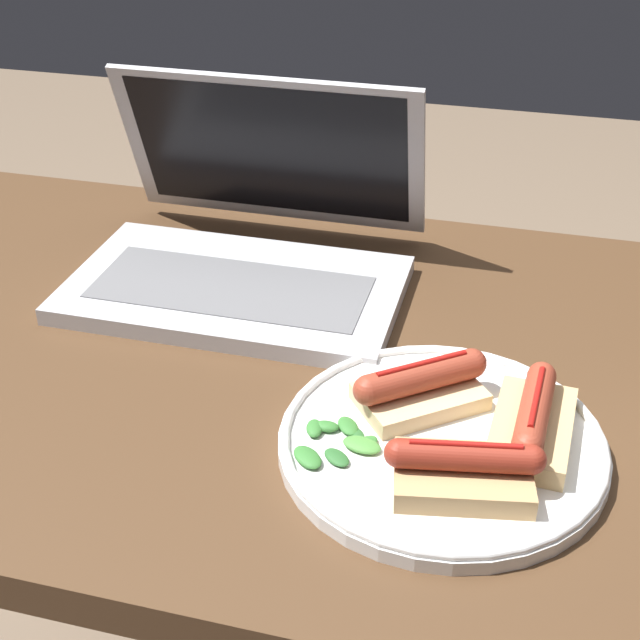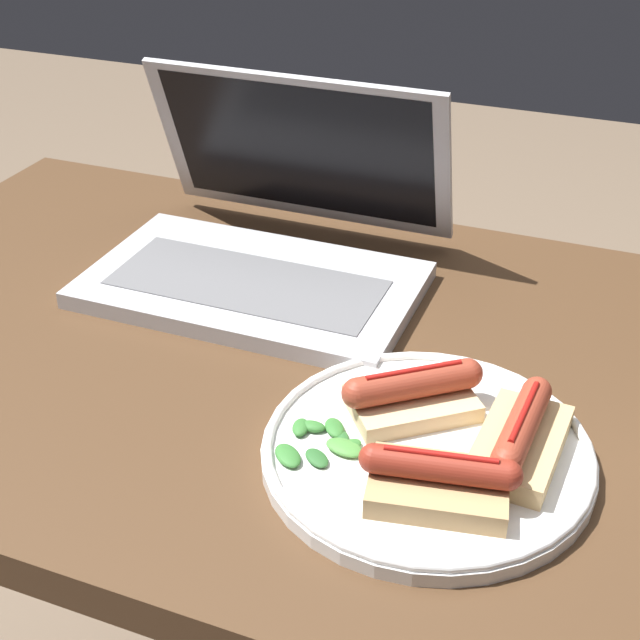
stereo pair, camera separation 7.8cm
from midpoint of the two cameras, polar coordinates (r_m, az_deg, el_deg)
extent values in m
cube|color=#4C331E|center=(0.86, -3.56, -3.07)|extent=(1.08, 0.64, 0.04)
cylinder|color=#4C331E|center=(1.43, -17.98, -6.85)|extent=(0.06, 0.06, 0.70)
cube|color=#B7B7BC|center=(0.94, -7.84, 1.89)|extent=(0.34, 0.21, 0.02)
cube|color=slate|center=(0.93, -8.16, 2.03)|extent=(0.28, 0.11, 0.00)
cube|color=#B7B7BC|center=(1.01, -5.38, 10.67)|extent=(0.34, 0.07, 0.19)
cube|color=black|center=(1.01, -5.46, 10.66)|extent=(0.31, 0.06, 0.16)
cylinder|color=white|center=(0.73, 4.74, -8.09)|extent=(0.27, 0.27, 0.01)
torus|color=white|center=(0.73, 4.77, -7.59)|extent=(0.26, 0.26, 0.01)
cube|color=#D6B784|center=(0.76, 3.46, -5.00)|extent=(0.12, 0.11, 0.02)
cylinder|color=#9E3D28|center=(0.75, 3.51, -3.73)|extent=(0.09, 0.08, 0.03)
sphere|color=#9E3D28|center=(0.73, 0.04, -4.63)|extent=(0.03, 0.03, 0.03)
sphere|color=#9E3D28|center=(0.77, 6.80, -2.87)|extent=(0.03, 0.03, 0.03)
cylinder|color=red|center=(0.74, 3.54, -2.91)|extent=(0.07, 0.06, 0.01)
cube|color=tan|center=(0.73, 10.41, -7.05)|extent=(0.07, 0.12, 0.02)
cylinder|color=#9E3D28|center=(0.72, 10.57, -5.73)|extent=(0.03, 0.10, 0.02)
sphere|color=#9E3D28|center=(0.68, 9.92, -8.04)|extent=(0.02, 0.02, 0.02)
sphere|color=#9E3D28|center=(0.76, 11.15, -3.64)|extent=(0.02, 0.02, 0.02)
cylinder|color=red|center=(0.71, 10.67, -4.95)|extent=(0.01, 0.08, 0.01)
cube|color=tan|center=(0.68, 5.82, -10.12)|extent=(0.11, 0.08, 0.02)
cylinder|color=maroon|center=(0.67, 5.91, -8.80)|extent=(0.10, 0.04, 0.02)
sphere|color=maroon|center=(0.67, 1.68, -8.64)|extent=(0.02, 0.02, 0.02)
sphere|color=maroon|center=(0.67, 10.12, -8.92)|extent=(0.02, 0.02, 0.02)
cylinder|color=red|center=(0.66, 5.96, -8.06)|extent=(0.08, 0.02, 0.01)
ellipsoid|color=#387A33|center=(0.72, -0.19, -8.04)|extent=(0.02, 0.03, 0.01)
ellipsoid|color=#387A33|center=(0.73, -1.27, -6.91)|extent=(0.03, 0.03, 0.01)
ellipsoid|color=#387A33|center=(0.70, -4.03, -8.88)|extent=(0.03, 0.03, 0.01)
ellipsoid|color=#2D662D|center=(0.73, -0.73, -7.41)|extent=(0.02, 0.02, 0.00)
ellipsoid|color=#2D662D|center=(0.70, -2.15, -8.91)|extent=(0.03, 0.03, 0.01)
ellipsoid|color=#387A33|center=(0.73, -2.68, -6.93)|extent=(0.02, 0.01, 0.01)
ellipsoid|color=#4C8E3D|center=(0.71, -0.47, -8.12)|extent=(0.03, 0.02, 0.01)
ellipsoid|color=#387A33|center=(0.73, -3.46, -7.04)|extent=(0.02, 0.03, 0.01)
camera|label=1|loc=(0.04, -92.86, -1.78)|focal=50.00mm
camera|label=2|loc=(0.04, 87.14, 1.78)|focal=50.00mm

